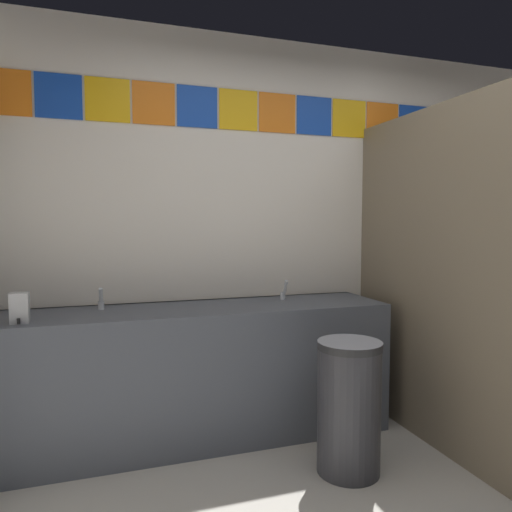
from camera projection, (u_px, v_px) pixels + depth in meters
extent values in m
cube|color=silver|center=(293.00, 228.00, 3.39)|extent=(3.93, 0.08, 2.60)
cube|color=orange|center=(6.00, 92.00, 2.72)|extent=(0.27, 0.01, 0.27)
cube|color=#1947B7|center=(59.00, 96.00, 2.81)|extent=(0.27, 0.01, 0.27)
cube|color=yellow|center=(108.00, 100.00, 2.90)|extent=(0.27, 0.01, 0.27)
cube|color=orange|center=(154.00, 103.00, 2.99)|extent=(0.27, 0.01, 0.27)
cube|color=#1947B7|center=(197.00, 107.00, 3.07)|extent=(0.27, 0.01, 0.27)
cube|color=yellow|center=(238.00, 110.00, 3.16)|extent=(0.27, 0.01, 0.27)
cube|color=orange|center=(277.00, 113.00, 3.25)|extent=(0.27, 0.01, 0.27)
cube|color=#1947B7|center=(314.00, 116.00, 3.34)|extent=(0.27, 0.01, 0.27)
cube|color=yellow|center=(349.00, 119.00, 3.42)|extent=(0.27, 0.01, 0.27)
cube|color=orange|center=(382.00, 121.00, 3.51)|extent=(0.27, 0.01, 0.27)
cube|color=#1947B7|center=(414.00, 124.00, 3.60)|extent=(0.27, 0.01, 0.27)
cube|color=yellow|center=(444.00, 126.00, 3.69)|extent=(0.27, 0.01, 0.27)
cube|color=orange|center=(473.00, 128.00, 3.77)|extent=(0.27, 0.01, 0.27)
cube|color=#1947B7|center=(500.00, 130.00, 3.86)|extent=(0.27, 0.01, 0.27)
cube|color=#4C515B|center=(202.00, 373.00, 2.92)|extent=(2.34, 0.57, 0.82)
cube|color=#4C515B|center=(193.00, 306.00, 3.15)|extent=(2.34, 0.03, 0.08)
cylinder|color=white|center=(101.00, 323.00, 2.68)|extent=(0.34, 0.34, 0.10)
cylinder|color=white|center=(291.00, 311.00, 3.05)|extent=(0.34, 0.34, 0.10)
cylinder|color=silver|center=(101.00, 305.00, 2.81)|extent=(0.04, 0.04, 0.05)
cylinder|color=silver|center=(101.00, 295.00, 2.76)|extent=(0.02, 0.06, 0.09)
cylinder|color=silver|center=(283.00, 296.00, 3.17)|extent=(0.04, 0.04, 0.05)
cylinder|color=silver|center=(286.00, 287.00, 3.12)|extent=(0.02, 0.06, 0.09)
cube|color=#B7BABF|center=(20.00, 308.00, 2.42)|extent=(0.09, 0.07, 0.16)
cylinder|color=black|center=(19.00, 321.00, 2.38)|extent=(0.02, 0.02, 0.03)
cube|color=#726651|center=(430.00, 277.00, 2.83)|extent=(0.04, 1.53, 2.03)
cylinder|color=white|center=(474.00, 386.00, 3.28)|extent=(0.38, 0.38, 0.40)
torus|color=white|center=(475.00, 356.00, 3.26)|extent=(0.39, 0.39, 0.05)
cube|color=white|center=(454.00, 328.00, 3.45)|extent=(0.34, 0.17, 0.34)
cylinder|color=#333338|center=(349.00, 411.00, 2.52)|extent=(0.34, 0.34, 0.67)
cylinder|color=#262628|center=(350.00, 345.00, 2.49)|extent=(0.34, 0.34, 0.04)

